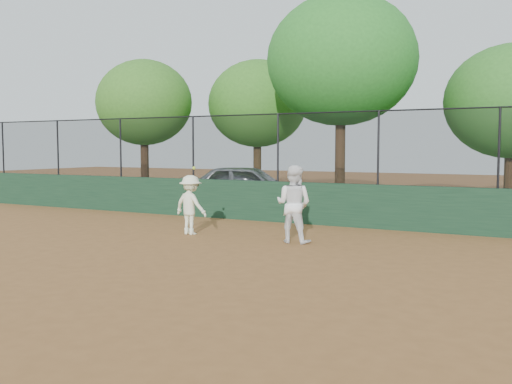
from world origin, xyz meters
The scene contains 11 objects.
ground centered at (0.00, 0.00, 0.00)m, with size 80.00×80.00×0.00m, color brown.
back_wall centered at (0.00, 6.00, 0.60)m, with size 26.00×0.20×1.20m, color #1B3D25.
grass_strip centered at (0.00, 12.00, 0.00)m, with size 36.00×12.00×0.01m, color #2A571B.
parked_car centered at (-2.98, 8.64, 0.80)m, with size 1.90×4.72×1.61m, color #A0A4A9.
player_second centered at (1.42, 2.88, 0.90)m, with size 0.87×0.68×1.79m, color white.
player_main centered at (-1.39, 2.78, 0.75)m, with size 1.05×0.71×1.74m.
fence_assembly centered at (-0.03, 6.00, 2.24)m, with size 26.00×0.06×2.00m.
tree_0 centered at (-9.00, 10.34, 4.10)m, with size 4.23×3.84×5.94m.
tree_1 centered at (-5.06, 13.29, 4.12)m, with size 4.44×4.04×6.05m.
tree_2 centered at (-0.13, 10.33, 5.27)m, with size 5.36×4.87×7.60m.
tree_3 centered at (5.30, 12.34, 3.77)m, with size 4.53×4.12×5.73m.
Camera 1 is at (6.83, -9.09, 2.20)m, focal length 40.00 mm.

